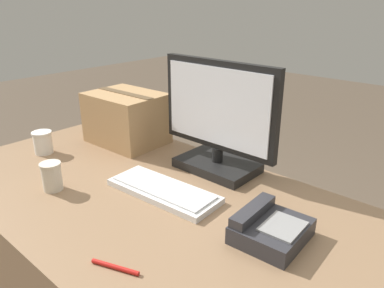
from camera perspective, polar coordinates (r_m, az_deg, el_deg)
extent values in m
cube|color=#8C6B4C|center=(1.54, -4.83, -20.57)|extent=(1.80, 0.90, 0.75)
cube|color=black|center=(1.51, 3.85, -3.22)|extent=(0.31, 0.20, 0.04)
cylinder|color=black|center=(1.49, 3.89, -1.58)|extent=(0.04, 0.04, 0.06)
cube|color=black|center=(1.43, 4.09, 5.84)|extent=(0.51, 0.03, 0.34)
cube|color=white|center=(1.42, 3.67, 5.70)|extent=(0.47, 0.01, 0.30)
cube|color=silver|center=(1.34, -4.38, -7.15)|extent=(0.43, 0.18, 0.02)
cube|color=silver|center=(1.33, -4.40, -6.62)|extent=(0.39, 0.15, 0.01)
cube|color=#2D2D33|center=(1.12, 12.01, -12.84)|extent=(0.19, 0.21, 0.05)
cube|color=#2D2D33|center=(1.12, 9.27, -10.06)|extent=(0.06, 0.20, 0.03)
cube|color=gray|center=(1.10, 13.68, -12.10)|extent=(0.11, 0.13, 0.01)
cylinder|color=white|center=(1.78, -21.75, 0.10)|extent=(0.08, 0.08, 0.09)
cylinder|color=white|center=(1.77, -21.97, 1.60)|extent=(0.09, 0.09, 0.01)
cylinder|color=beige|center=(1.44, -20.56, -4.80)|extent=(0.07, 0.07, 0.10)
cylinder|color=beige|center=(1.41, -20.83, -2.90)|extent=(0.07, 0.07, 0.01)
cube|color=tan|center=(1.79, -9.95, 3.93)|extent=(0.35, 0.28, 0.24)
cube|color=brown|center=(1.76, -10.20, 7.64)|extent=(0.34, 0.05, 0.00)
cylinder|color=red|center=(1.03, -11.63, -17.89)|extent=(0.13, 0.06, 0.01)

